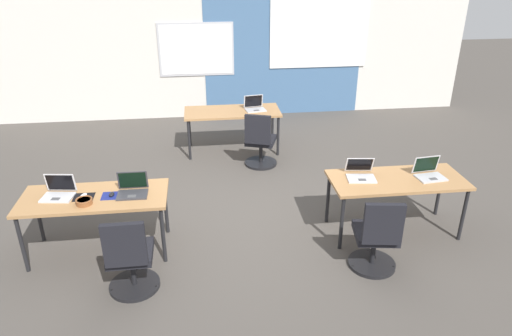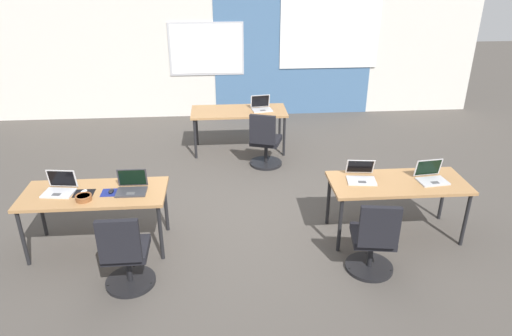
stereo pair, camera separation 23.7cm
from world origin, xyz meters
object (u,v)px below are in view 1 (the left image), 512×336
(desk_near_right, at_px, (397,183))
(chair_near_left_inner, at_px, (130,261))
(desk_near_left, at_px, (95,201))
(chair_far_right, at_px, (260,144))
(laptop_near_left_inner, at_px, (133,189))
(mouse_near_left_inner, at_px, (112,194))
(laptop_near_right_end, at_px, (429,173))
(mouse_near_left_end, at_px, (84,196))
(snack_bowl, at_px, (84,201))
(laptop_near_right_inner, at_px, (361,174))
(chair_near_right_inner, at_px, (376,240))
(laptop_near_left_end, at_px, (59,192))
(laptop_far_right, at_px, (255,107))
(desk_far_center, at_px, (232,114))

(desk_near_right, distance_m, chair_near_left_inner, 3.16)
(desk_near_left, bearing_deg, chair_far_right, 44.52)
(laptop_near_left_inner, relative_size, mouse_near_left_inner, 3.26)
(laptop_near_right_end, bearing_deg, chair_near_left_inner, -173.65)
(mouse_near_left_end, bearing_deg, snack_bowl, -76.02)
(desk_near_right, relative_size, laptop_near_right_inner, 4.36)
(mouse_near_left_end, xyz_separation_m, laptop_near_left_inner, (0.53, 0.02, 0.03))
(desk_near_right, distance_m, laptop_near_left_inner, 3.08)
(desk_near_right, height_order, chair_near_right_inner, chair_near_right_inner)
(desk_near_right, height_order, laptop_near_left_end, laptop_near_left_end)
(laptop_near_left_end, height_order, laptop_near_right_end, laptop_near_left_end)
(desk_near_right, distance_m, laptop_near_right_end, 0.40)
(laptop_far_right, relative_size, snack_bowl, 2.08)
(desk_near_left, bearing_deg, mouse_near_left_inner, -6.55)
(desk_far_center, distance_m, laptop_near_left_end, 3.48)
(desk_far_center, xyz_separation_m, chair_near_right_inner, (1.26, -3.53, -0.28))
(desk_far_center, bearing_deg, laptop_near_left_inner, -115.39)
(laptop_near_right_end, bearing_deg, laptop_near_left_inner, 173.45)
(desk_far_center, distance_m, mouse_near_left_inner, 3.22)
(mouse_near_left_end, xyz_separation_m, laptop_near_right_inner, (3.18, 0.11, 0.03))
(desk_near_right, xyz_separation_m, desk_far_center, (-1.75, 2.80, 0.00))
(desk_far_center, xyz_separation_m, laptop_near_right_inner, (1.32, -2.71, 0.11))
(laptop_near_left_end, bearing_deg, mouse_near_left_end, -4.06)
(snack_bowl, bearing_deg, laptop_near_right_end, 2.58)
(mouse_near_left_end, relative_size, laptop_near_right_inner, 0.31)
(desk_near_right, height_order, chair_far_right, chair_far_right)
(desk_near_left, relative_size, laptop_near_left_end, 4.39)
(laptop_near_left_inner, xyz_separation_m, chair_near_left_inner, (0.02, -0.79, -0.39))
(desk_far_center, height_order, laptop_far_right, laptop_far_right)
(laptop_near_left_end, relative_size, laptop_far_right, 0.99)
(chair_near_left_inner, bearing_deg, laptop_far_right, -115.73)
(desk_near_left, relative_size, chair_near_right_inner, 1.74)
(mouse_near_left_inner, bearing_deg, desk_far_center, 61.20)
(mouse_near_left_end, xyz_separation_m, snack_bowl, (0.04, -0.16, 0.01))
(mouse_near_left_end, distance_m, mouse_near_left_inner, 0.30)
(laptop_near_left_end, height_order, chair_far_right, laptop_near_left_end)
(chair_near_right_inner, distance_m, laptop_far_right, 3.67)
(desk_near_right, height_order, laptop_far_right, laptop_far_right)
(desk_near_right, xyz_separation_m, chair_far_right, (-1.37, 2.09, -0.28))
(mouse_near_left_end, bearing_deg, laptop_near_left_inner, 2.37)
(desk_near_right, distance_m, desk_far_center, 3.30)
(desk_near_right, bearing_deg, desk_far_center, 122.01)
(mouse_near_left_inner, bearing_deg, desk_near_left, 173.45)
(mouse_near_left_end, xyz_separation_m, mouse_near_left_inner, (0.30, -0.01, 0.00))
(laptop_near_left_inner, bearing_deg, desk_far_center, 65.16)
(desk_far_center, distance_m, mouse_near_left_end, 3.37)
(chair_near_right_inner, height_order, laptop_far_right, laptop_far_right)
(chair_near_left_inner, xyz_separation_m, snack_bowl, (-0.51, 0.61, 0.38))
(mouse_near_left_end, bearing_deg, desk_far_center, 56.65)
(desk_far_center, relative_size, laptop_near_left_end, 4.39)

